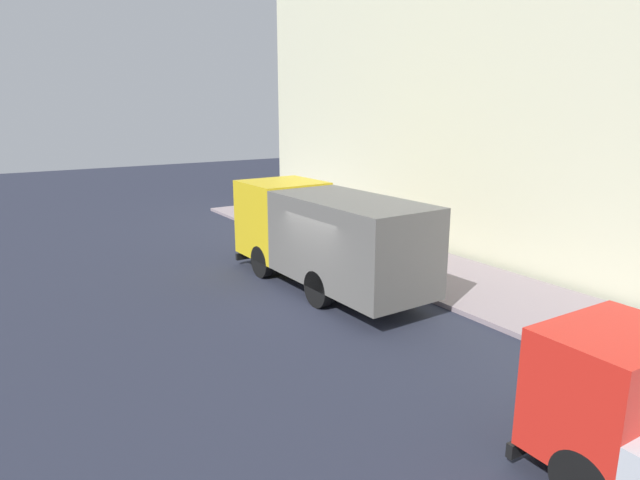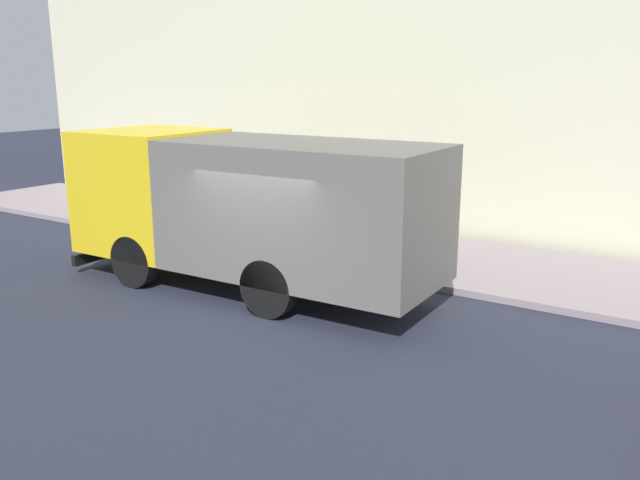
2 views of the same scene
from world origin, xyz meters
TOP-DOWN VIEW (x-y plane):
  - ground at (0.00, 0.00)m, footprint 80.00×80.00m
  - sidewalk at (5.00, 0.00)m, footprint 4.00×30.00m
  - building_facade at (7.50, 0.00)m, footprint 0.50×30.00m
  - large_utility_truck at (1.19, 1.08)m, footprint 2.62×7.69m
  - pedestrian_walking at (3.56, 3.80)m, footprint 0.44×0.44m
  - traffic_cone_orange at (3.46, 5.54)m, footprint 0.41×0.41m
  - street_sign_post at (3.35, 1.64)m, footprint 0.44×0.08m

SIDE VIEW (x-z plane):
  - ground at x=0.00m, z-range 0.00..0.00m
  - sidewalk at x=5.00m, z-range 0.00..0.14m
  - traffic_cone_orange at x=3.46m, z-range 0.14..0.72m
  - pedestrian_walking at x=3.56m, z-range 0.17..1.78m
  - street_sign_post at x=3.35m, z-range 0.36..2.76m
  - large_utility_truck at x=1.19m, z-range 0.21..3.21m
  - building_facade at x=7.50m, z-range 0.00..11.54m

